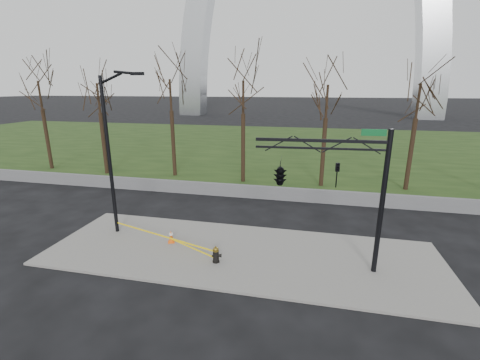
% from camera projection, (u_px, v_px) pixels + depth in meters
% --- Properties ---
extents(ground, '(500.00, 500.00, 0.00)m').
position_uv_depth(ground, '(240.00, 254.00, 15.09)').
color(ground, black).
rests_on(ground, ground).
extents(sidewalk, '(18.00, 6.00, 0.10)m').
position_uv_depth(sidewalk, '(240.00, 253.00, 15.08)').
color(sidewalk, gray).
rests_on(sidewalk, ground).
extents(grass_strip, '(120.00, 40.00, 0.06)m').
position_uv_depth(grass_strip, '(289.00, 145.00, 43.25)').
color(grass_strip, '#1D3513').
rests_on(grass_strip, ground).
extents(guardrail, '(60.00, 0.30, 0.90)m').
position_uv_depth(guardrail, '(265.00, 193.00, 22.48)').
color(guardrail, '#59595B').
rests_on(guardrail, ground).
extents(tree_row, '(41.28, 4.00, 8.94)m').
position_uv_depth(tree_row, '(244.00, 127.00, 25.62)').
color(tree_row, black).
rests_on(tree_row, ground).
extents(fire_hydrant, '(0.47, 0.31, 0.76)m').
position_uv_depth(fire_hydrant, '(216.00, 255.00, 14.13)').
color(fire_hydrant, black).
rests_on(fire_hydrant, sidewalk).
extents(traffic_cone, '(0.42, 0.42, 0.62)m').
position_uv_depth(traffic_cone, '(171.00, 236.00, 15.96)').
color(traffic_cone, '#FF5F0D').
rests_on(traffic_cone, sidewalk).
extents(street_light, '(2.39, 0.37, 8.21)m').
position_uv_depth(street_light, '(112.00, 146.00, 15.96)').
color(street_light, black).
rests_on(street_light, ground).
extents(traffic_signal_mast, '(5.09, 2.51, 6.00)m').
position_uv_depth(traffic_signal_mast, '(300.00, 174.00, 12.91)').
color(traffic_signal_mast, black).
rests_on(traffic_signal_mast, ground).
extents(caution_tape, '(6.03, 1.93, 0.40)m').
position_uv_depth(caution_tape, '(171.00, 239.00, 15.45)').
color(caution_tape, yellow).
rests_on(caution_tape, ground).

